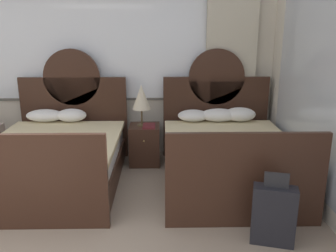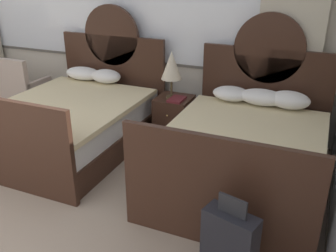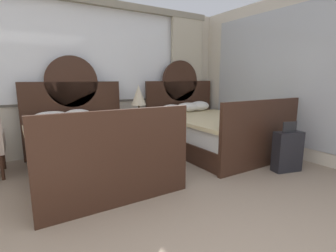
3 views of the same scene
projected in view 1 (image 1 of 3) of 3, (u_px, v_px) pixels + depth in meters
The scene contains 7 objects.
wall_back_window at pixel (67, 64), 5.54m from camera, with size 6.42×0.22×2.70m.
bed_near_window at pixel (58, 157), 4.69m from camera, with size 1.63×2.20×1.70m.
bed_near_mirror at pixel (226, 155), 4.74m from camera, with size 1.63×2.20×1.70m.
nightstand_between_beds at pixel (145, 144), 5.40m from camera, with size 0.45×0.47×0.60m.
table_lamp_on_nightstand at pixel (141, 98), 5.19m from camera, with size 0.27×0.27×0.61m.
book_on_nightstand at pixel (149, 126), 5.23m from camera, with size 0.18×0.26×0.03m.
suitcase_on_floor at pixel (273, 215), 3.39m from camera, with size 0.44×0.28×0.73m.
Camera 1 is at (1.46, -1.39, 2.03)m, focal length 38.27 mm.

